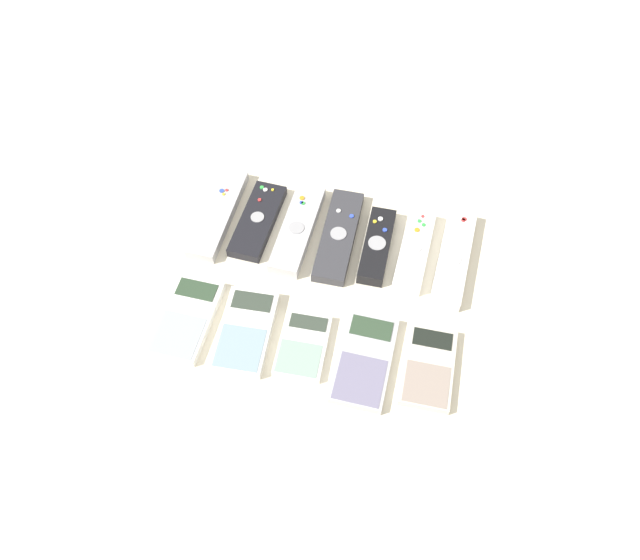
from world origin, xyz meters
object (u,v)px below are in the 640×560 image
object	(u,v)px
remote_3	(339,236)
calculator_4	(428,367)
calculator_1	(246,331)
calculator_2	(304,346)
remote_6	(454,258)
remote_5	(414,251)
remote_0	(218,213)
remote_4	(377,246)
remote_2	(298,229)
remote_1	(258,221)
calculator_3	(364,360)
calculator_0	(186,318)

from	to	relation	value
remote_3	calculator_4	world-z (taller)	remote_3
remote_3	calculator_4	distance (m)	0.28
calculator_1	calculator_2	bearing A→B (deg)	-5.57
remote_6	calculator_4	size ratio (longest dim) A/B	1.44
remote_5	remote_3	bearing A→B (deg)	-179.81
remote_3	remote_5	world-z (taller)	remote_5
remote_0	calculator_1	size ratio (longest dim) A/B	1.32
remote_0	remote_3	distance (m)	0.22
remote_4	calculator_1	distance (m)	0.27
remote_2	remote_6	world-z (taller)	same
remote_1	remote_2	world-z (taller)	remote_2
remote_6	calculator_3	distance (m)	0.25
calculator_3	calculator_4	xyz separation A→B (m)	(0.10, 0.01, -0.00)
calculator_0	calculator_1	bearing A→B (deg)	0.05
remote_1	remote_5	xyz separation A→B (m)	(0.28, -0.01, 0.00)
calculator_3	calculator_0	bearing A→B (deg)	179.12
remote_6	calculator_4	world-z (taller)	remote_6
remote_4	remote_1	bearing A→B (deg)	177.16
remote_1	calculator_3	bearing A→B (deg)	-41.07
remote_4	remote_6	world-z (taller)	remote_4
remote_2	calculator_4	xyz separation A→B (m)	(0.26, -0.21, -0.00)
remote_2	remote_4	xyz separation A→B (m)	(0.14, -0.01, 0.00)
remote_3	calculator_2	bearing A→B (deg)	-92.91
remote_2	remote_0	bearing A→B (deg)	-179.36
remote_4	calculator_2	distance (m)	0.23
remote_6	remote_2	bearing A→B (deg)	-177.55
remote_1	calculator_3	size ratio (longest dim) A/B	1.05
remote_0	calculator_2	world-z (taller)	remote_0
remote_1	calculator_1	world-z (taller)	remote_1
remote_0	remote_4	size ratio (longest dim) A/B	1.33
remote_0	remote_6	bearing A→B (deg)	0.37
calculator_2	calculator_3	bearing A→B (deg)	-4.21
remote_2	calculator_2	world-z (taller)	remote_2
remote_6	remote_5	bearing A→B (deg)	-177.00
calculator_3	remote_3	bearing A→B (deg)	112.38
remote_4	calculator_4	bearing A→B (deg)	-60.76
calculator_1	calculator_2	size ratio (longest dim) A/B	1.32
remote_5	calculator_3	distance (m)	0.22
calculator_3	remote_5	bearing A→B (deg)	79.20
remote_1	calculator_4	world-z (taller)	remote_1
remote_5	calculator_4	world-z (taller)	remote_5
remote_0	calculator_3	bearing A→B (deg)	-34.97
calculator_2	calculator_0	bearing A→B (deg)	176.26
remote_1	remote_4	size ratio (longest dim) A/B	1.10
calculator_0	remote_5	bearing A→B (deg)	32.96
remote_1	remote_0	bearing A→B (deg)	-176.68
remote_0	calculator_0	xyz separation A→B (m)	(0.02, -0.22, -0.00)
remote_5	calculator_4	size ratio (longest dim) A/B	1.21
remote_1	calculator_2	world-z (taller)	remote_1
calculator_3	remote_1	bearing A→B (deg)	137.12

